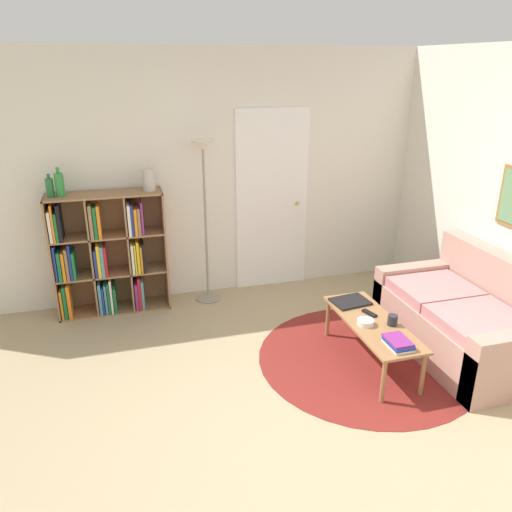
# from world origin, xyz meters

# --- Properties ---
(ground_plane) EXTENTS (14.00, 14.00, 0.00)m
(ground_plane) POSITION_xyz_m (0.00, 0.00, 0.00)
(ground_plane) COLOR tan
(wall_back) EXTENTS (7.22, 0.11, 2.60)m
(wall_back) POSITION_xyz_m (0.02, 2.72, 1.29)
(wall_back) COLOR silver
(wall_back) RESTS_ON ground_plane
(wall_right) EXTENTS (0.08, 5.70, 2.60)m
(wall_right) POSITION_xyz_m (2.14, 1.34, 1.30)
(wall_right) COLOR silver
(wall_right) RESTS_ON ground_plane
(rug) EXTENTS (1.89, 1.89, 0.01)m
(rug) POSITION_xyz_m (0.81, 0.93, 0.00)
(rug) COLOR maroon
(rug) RESTS_ON ground_plane
(bookshelf) EXTENTS (1.11, 0.34, 1.25)m
(bookshelf) POSITION_xyz_m (-1.34, 2.51, 0.61)
(bookshelf) COLOR #936B47
(bookshelf) RESTS_ON ground_plane
(floor_lamp) EXTENTS (0.26, 0.26, 1.73)m
(floor_lamp) POSITION_xyz_m (-0.30, 2.47, 1.40)
(floor_lamp) COLOR gray
(floor_lamp) RESTS_ON ground_plane
(couch) EXTENTS (0.88, 1.54, 0.87)m
(couch) POSITION_xyz_m (1.72, 0.82, 0.29)
(couch) COLOR tan
(couch) RESTS_ON ground_plane
(coffee_table) EXTENTS (0.42, 1.13, 0.40)m
(coffee_table) POSITION_xyz_m (0.81, 0.87, 0.36)
(coffee_table) COLOR #996B42
(coffee_table) RESTS_ON ground_plane
(laptop) EXTENTS (0.35, 0.29, 0.02)m
(laptop) POSITION_xyz_m (0.78, 1.25, 0.41)
(laptop) COLOR black
(laptop) RESTS_ON coffee_table
(bowl) EXTENTS (0.14, 0.14, 0.05)m
(bowl) POSITION_xyz_m (0.72, 0.83, 0.42)
(bowl) COLOR silver
(bowl) RESTS_ON coffee_table
(book_stack_on_table) EXTENTS (0.16, 0.24, 0.06)m
(book_stack_on_table) POSITION_xyz_m (0.81, 0.46, 0.43)
(book_stack_on_table) COLOR silver
(book_stack_on_table) RESTS_ON coffee_table
(cup) EXTENTS (0.08, 0.08, 0.09)m
(cup) POSITION_xyz_m (0.93, 0.77, 0.44)
(cup) COLOR #28282D
(cup) RESTS_ON coffee_table
(remote) EXTENTS (0.09, 0.15, 0.02)m
(remote) POSITION_xyz_m (0.84, 0.99, 0.41)
(remote) COLOR black
(remote) RESTS_ON coffee_table
(bottle_left) EXTENTS (0.07, 0.07, 0.22)m
(bottle_left) POSITION_xyz_m (-1.76, 2.50, 1.34)
(bottle_left) COLOR #236633
(bottle_left) RESTS_ON bookshelf
(bottle_middle) EXTENTS (0.08, 0.08, 0.28)m
(bottle_middle) POSITION_xyz_m (-1.67, 2.50, 1.37)
(bottle_middle) COLOR #2D8438
(bottle_middle) RESTS_ON bookshelf
(vase_on_shelf) EXTENTS (0.12, 0.12, 0.22)m
(vase_on_shelf) POSITION_xyz_m (-0.85, 2.51, 1.36)
(vase_on_shelf) COLOR #B7B2A8
(vase_on_shelf) RESTS_ON bookshelf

